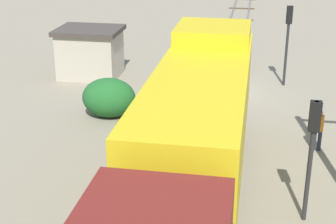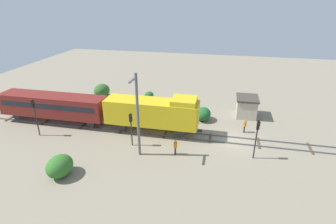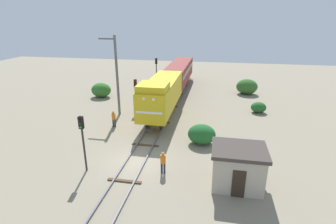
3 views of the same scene
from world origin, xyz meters
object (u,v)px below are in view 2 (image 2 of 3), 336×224
(worker_by_signal, at_px, (175,146))
(relay_hut, at_px, (247,106))
(traffic_signal_far, at_px, (35,111))
(passenger_car_leading, at_px, (53,105))
(worker_near_track, at_px, (245,125))
(catenary_mast, at_px, (138,114))
(locomotive, at_px, (153,112))
(traffic_signal_near, at_px, (257,133))
(traffic_signal_mid, at_px, (131,124))

(worker_by_signal, relative_size, relay_hut, 0.49)
(traffic_signal_far, height_order, relay_hut, traffic_signal_far)
(passenger_car_leading, height_order, worker_near_track, passenger_car_leading)
(worker_by_signal, relative_size, catenary_mast, 0.19)
(locomotive, distance_m, traffic_signal_near, 11.93)
(worker_near_track, bearing_deg, worker_by_signal, -153.40)
(traffic_signal_far, bearing_deg, traffic_signal_near, -89.07)
(locomotive, height_order, traffic_signal_mid, locomotive)
(passenger_car_leading, distance_m, traffic_signal_mid, 12.26)
(locomotive, relative_size, relay_hut, 3.31)
(worker_near_track, bearing_deg, locomotive, 177.04)
(traffic_signal_near, relative_size, traffic_signal_far, 0.93)
(catenary_mast, bearing_deg, worker_near_track, -55.81)
(traffic_signal_mid, bearing_deg, relay_hut, -49.61)
(worker_by_signal, xyz_separation_m, relay_hut, (11.70, -7.76, 0.40))
(traffic_signal_near, bearing_deg, passenger_car_leading, 82.65)
(worker_by_signal, height_order, relay_hut, relay_hut)
(traffic_signal_near, height_order, worker_by_signal, traffic_signal_near)
(locomotive, bearing_deg, passenger_car_leading, 90.00)
(passenger_car_leading, distance_m, worker_near_track, 24.31)
(passenger_car_leading, bearing_deg, traffic_signal_near, -97.35)
(locomotive, xyz_separation_m, worker_near_track, (2.40, -10.80, -1.78))
(locomotive, bearing_deg, worker_near_track, -77.48)
(catenary_mast, bearing_deg, locomotive, -1.95)
(traffic_signal_far, relative_size, relay_hut, 1.31)
(locomotive, distance_m, traffic_signal_far, 13.66)
(passenger_car_leading, relative_size, worker_near_track, 8.24)
(traffic_signal_near, bearing_deg, relay_hut, 1.25)
(traffic_signal_near, relative_size, worker_near_track, 2.49)
(worker_by_signal, xyz_separation_m, catenary_mast, (-0.86, 3.67, 3.67))
(locomotive, xyz_separation_m, traffic_signal_near, (-3.20, -11.49, 0.17))
(worker_near_track, distance_m, relay_hut, 5.14)
(passenger_car_leading, xyz_separation_m, worker_by_signal, (-4.20, -16.83, -1.53))
(catenary_mast, relative_size, relay_hut, 2.52)
(locomotive, height_order, worker_by_signal, locomotive)
(traffic_signal_near, height_order, traffic_signal_mid, traffic_signal_near)
(traffic_signal_near, distance_m, catenary_mast, 11.93)
(traffic_signal_far, bearing_deg, locomotive, -74.71)
(traffic_signal_mid, bearing_deg, traffic_signal_far, 90.99)
(locomotive, bearing_deg, worker_by_signal, -140.23)
(traffic_signal_mid, bearing_deg, catenary_mast, -140.12)
(passenger_car_leading, xyz_separation_m, relay_hut, (7.50, -24.59, -1.13))
(catenary_mast, distance_m, relay_hut, 17.29)
(passenger_car_leading, relative_size, traffic_signal_mid, 3.64)
(traffic_signal_mid, bearing_deg, traffic_signal_near, -89.12)
(traffic_signal_near, relative_size, relay_hut, 1.21)
(relay_hut, bearing_deg, traffic_signal_far, 114.44)
(passenger_car_leading, height_order, relay_hut, passenger_car_leading)
(worker_near_track, height_order, worker_by_signal, same)
(locomotive, relative_size, traffic_signal_far, 2.54)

